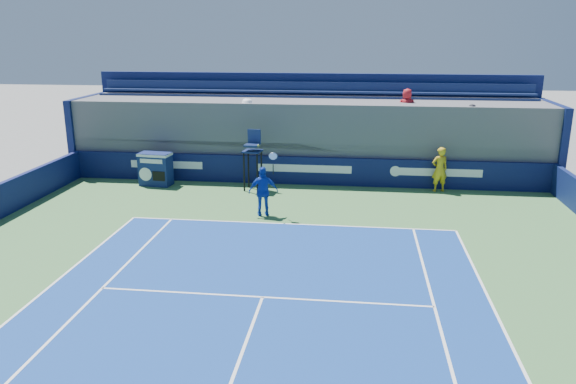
# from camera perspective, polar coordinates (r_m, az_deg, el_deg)

# --- Properties ---
(ball_person) EXTENTS (0.76, 0.61, 1.83)m
(ball_person) POSITION_cam_1_polar(r_m,az_deg,el_deg) (23.45, 15.15, 2.23)
(ball_person) COLOR gold
(ball_person) RESTS_ON apron
(back_hoarding) EXTENTS (20.40, 0.21, 1.20)m
(back_hoarding) POSITION_cam_1_polar(r_m,az_deg,el_deg) (23.79, 1.66, 2.17)
(back_hoarding) COLOR #0B1140
(back_hoarding) RESTS_ON ground
(match_clock) EXTENTS (1.39, 0.86, 1.40)m
(match_clock) POSITION_cam_1_polar(r_m,az_deg,el_deg) (24.28, -13.31, 2.37)
(match_clock) COLOR #101D51
(match_clock) RESTS_ON ground
(umpire_chair) EXTENTS (0.79, 0.79, 2.48)m
(umpire_chair) POSITION_cam_1_polar(r_m,az_deg,el_deg) (22.80, -3.60, 3.93)
(umpire_chair) COLOR black
(umpire_chair) RESTS_ON ground
(tennis_player) EXTENTS (1.10, 0.64, 2.57)m
(tennis_player) POSITION_cam_1_polar(r_m,az_deg,el_deg) (19.63, -2.51, 0.07)
(tennis_player) COLOR #153AAE
(tennis_player) RESTS_ON apron
(stadium_seating) EXTENTS (21.00, 4.05, 4.40)m
(stadium_seating) POSITION_cam_1_polar(r_m,az_deg,el_deg) (25.54, 2.10, 5.95)
(stadium_seating) COLOR #56565C
(stadium_seating) RESTS_ON ground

